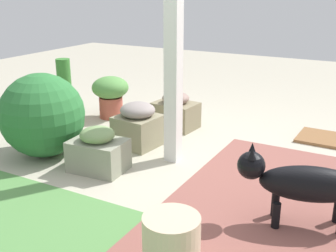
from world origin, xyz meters
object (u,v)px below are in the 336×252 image
Objects in this scene: porch_pillar at (174,40)px; ceramic_urn at (171,252)px; terracotta_pot_tall at (66,100)px; stone_planter_mid at (98,151)px; stone_planter_nearest at (176,112)px; dog at (301,182)px; round_shrub at (42,115)px; stone_planter_near at (138,125)px; terracotta_pot_broad at (110,93)px; doormat at (329,139)px.

porch_pillar is 1.87m from ceramic_urn.
porch_pillar is 1.81m from terracotta_pot_tall.
ceramic_urn reaches higher than stone_planter_mid.
stone_planter_nearest is 0.62× the size of dog.
terracotta_pot_tall is at bearing -59.86° from round_shrub.
dog is (-2.32, 0.11, -0.07)m from round_shrub.
ceramic_urn is at bearing 63.12° from dog.
round_shrub is (1.09, 0.47, -0.68)m from porch_pillar.
terracotta_pot_tall is (1.11, -0.23, 0.05)m from stone_planter_near.
stone_planter_nearest reaches higher than stone_planter_mid.
terracotta_pot_tall is (1.13, -0.87, 0.09)m from stone_planter_mid.
ceramic_urn is (0.45, 0.89, -0.11)m from dog.
terracotta_pot_broad is 2.45m from doormat.
stone_planter_near is 1.08× the size of ceramic_urn.
porch_pillar is 4.33× the size of terracotta_pot_broad.
ceramic_urn is (-1.17, 2.28, 0.02)m from stone_planter_nearest.
doormat is at bearing -134.25° from porch_pillar.
ceramic_urn is (-0.77, 1.47, -0.86)m from porch_pillar.
terracotta_pot_broad is at bearing -28.66° from dog.
stone_planter_near is 0.89m from round_shrub.
stone_planter_nearest is 0.82× the size of doormat.
stone_planter_nearest is at bearing -95.99° from stone_planter_near.
porch_pillar is 1.12m from stone_planter_mid.
doormat is (-2.25, -1.65, -0.37)m from round_shrub.
dog reaches higher than stone_planter_nearest.
dog is (-2.47, 1.35, 0.02)m from terracotta_pot_broad.
round_shrub is at bearing 120.14° from terracotta_pot_tall.
ceramic_urn is at bearing 81.81° from doormat.
ceramic_urn is at bearing 117.75° from porch_pillar.
stone_planter_mid is 0.61× the size of dog.
terracotta_pot_broad is (0.15, -1.24, -0.09)m from round_shrub.
stone_planter_near is 0.60× the size of terracotta_pot_tall.
dog reaches higher than stone_planter_mid.
stone_planter_near is at bearing 141.40° from terracotta_pot_broad.
dog is (-1.63, 1.38, 0.13)m from stone_planter_nearest.
stone_planter_nearest is at bearing 13.83° from doormat.
dog is 1.79m from doormat.
ceramic_urn is 0.67× the size of doormat.
dog is (-2.81, 0.96, 0.05)m from terracotta_pot_tall.
stone_planter_nearest is at bearing -62.74° from ceramic_urn.
terracotta_pot_tall is at bearing 16.51° from doormat.
porch_pillar is 2.78× the size of round_shrub.
round_shrub is 2.32m from dog.
stone_planter_mid is at bearing 48.01° from porch_pillar.
porch_pillar is at bearing 45.75° from doormat.
ceramic_urn is at bearing 131.99° from terracotta_pot_broad.
stone_planter_nearest is 1.02× the size of stone_planter_mid.
ceramic_urn is (-1.22, 0.97, 0.03)m from stone_planter_mid.
dog is 1.31× the size of doormat.
round_shrub is (0.69, 1.27, 0.20)m from stone_planter_nearest.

